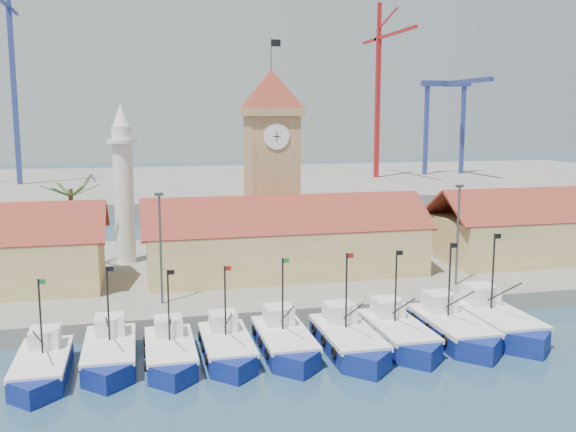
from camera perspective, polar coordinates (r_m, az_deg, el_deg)
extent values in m
plane|color=#1C354A|center=(44.60, 5.61, -12.87)|extent=(400.00, 400.00, 0.00)
cube|color=gray|center=(66.48, -1.09, -4.83)|extent=(140.00, 32.00, 1.50)
cube|color=gray|center=(150.56, -8.02, 2.88)|extent=(240.00, 80.00, 2.00)
cube|color=navy|center=(44.92, -20.98, -12.66)|extent=(3.16, 7.14, 1.62)
cube|color=navy|center=(41.64, -21.64, -14.43)|extent=(3.16, 3.16, 1.62)
cube|color=silver|center=(44.63, -21.04, -11.69)|extent=(3.22, 7.34, 0.32)
cube|color=silver|center=(46.07, -20.79, -10.08)|extent=(1.89, 1.98, 1.26)
cylinder|color=black|center=(44.26, -21.14, -8.42)|extent=(0.13, 0.13, 5.05)
cube|color=#197226|center=(43.62, -21.02, -5.47)|extent=(0.45, 0.02, 0.32)
cube|color=navy|center=(45.75, -15.54, -11.96)|extent=(3.30, 7.47, 1.70)
cube|color=navy|center=(42.27, -15.74, -13.74)|extent=(3.30, 3.30, 1.70)
cube|color=silver|center=(45.46, -15.59, -10.96)|extent=(3.37, 7.68, 0.33)
cube|color=silver|center=(46.98, -15.54, -9.33)|extent=(1.98, 2.08, 1.32)
cylinder|color=black|center=(45.10, -15.71, -7.59)|extent=(0.13, 0.13, 5.28)
cube|color=black|center=(44.47, -15.53, -4.55)|extent=(0.47, 0.02, 0.33)
cube|color=navy|center=(44.98, -10.42, -12.17)|extent=(3.17, 7.17, 1.63)
cube|color=navy|center=(41.65, -10.16, -13.92)|extent=(3.17, 3.17, 1.63)
cube|color=silver|center=(44.70, -10.45, -11.19)|extent=(3.23, 7.37, 0.32)
cube|color=silver|center=(46.15, -10.59, -9.59)|extent=(1.90, 1.99, 1.27)
cylinder|color=black|center=(44.33, -10.57, -7.91)|extent=(0.13, 0.13, 5.07)
cube|color=black|center=(43.73, -10.36, -4.95)|extent=(0.45, 0.02, 0.32)
cube|color=navy|center=(45.48, -5.46, -11.81)|extent=(3.17, 7.18, 1.63)
cube|color=navy|center=(42.17, -4.78, -13.51)|extent=(3.17, 3.17, 1.63)
cube|color=silver|center=(45.20, -5.48, -10.85)|extent=(3.24, 7.38, 0.32)
cube|color=silver|center=(46.65, -5.79, -9.28)|extent=(1.90, 1.99, 1.27)
cylinder|color=black|center=(44.84, -5.60, -7.60)|extent=(0.13, 0.13, 5.08)
cube|color=#A5140F|center=(44.26, -5.36, -4.66)|extent=(0.45, 0.02, 0.32)
cube|color=navy|center=(46.22, -0.34, -11.40)|extent=(3.33, 7.54, 1.71)
cube|color=navy|center=(42.80, 0.82, -13.10)|extent=(3.33, 3.33, 1.71)
cube|color=silver|center=(45.93, -0.34, -10.40)|extent=(3.40, 7.75, 0.33)
cube|color=silver|center=(47.43, -0.86, -8.80)|extent=(2.00, 2.10, 1.33)
cylinder|color=black|center=(45.56, -0.48, -7.04)|extent=(0.13, 0.13, 5.33)
cube|color=#197226|center=(45.00, -0.19, -3.99)|extent=(0.48, 0.02, 0.33)
cube|color=navy|center=(46.55, 5.34, -11.26)|extent=(3.50, 7.91, 1.80)
cube|color=navy|center=(43.07, 7.06, -12.99)|extent=(3.50, 3.50, 1.80)
cube|color=silver|center=(46.25, 5.36, -10.21)|extent=(3.57, 8.13, 0.35)
cube|color=silver|center=(47.78, 4.61, -8.56)|extent=(2.10, 2.20, 1.40)
cylinder|color=black|center=(45.87, 5.21, -6.71)|extent=(0.14, 0.14, 5.59)
cube|color=#A5140F|center=(45.32, 5.55, -3.53)|extent=(0.50, 0.02, 0.35)
cube|color=navy|center=(48.38, 9.67, -10.57)|extent=(3.44, 7.78, 1.77)
cube|color=navy|center=(45.06, 11.63, -12.12)|extent=(3.44, 3.44, 1.77)
cube|color=silver|center=(48.10, 9.70, -9.57)|extent=(3.50, 7.99, 0.34)
cube|color=silver|center=(49.57, 8.84, -8.04)|extent=(2.06, 2.16, 1.37)
cylinder|color=black|center=(47.74, 9.56, -6.27)|extent=(0.14, 0.14, 5.50)
cube|color=black|center=(47.24, 9.91, -3.25)|extent=(0.49, 0.02, 0.34)
cube|color=navy|center=(50.22, 14.27, -9.96)|extent=(3.61, 8.16, 1.85)
cube|color=navy|center=(46.86, 16.60, -11.44)|extent=(3.60, 3.60, 1.85)
cube|color=silver|center=(49.93, 14.31, -8.95)|extent=(3.68, 8.38, 0.36)
cube|color=silver|center=(51.42, 13.29, -7.43)|extent=(2.16, 2.27, 1.44)
cylinder|color=black|center=(49.58, 14.16, -5.61)|extent=(0.14, 0.14, 5.77)
cube|color=black|center=(49.11, 14.54, -2.55)|extent=(0.52, 0.02, 0.36)
cube|color=navy|center=(52.54, 17.85, -9.24)|extent=(3.82, 8.65, 1.97)
cube|color=navy|center=(49.10, 20.49, -10.66)|extent=(3.82, 3.82, 1.97)
cube|color=silver|center=(52.25, 17.91, -8.21)|extent=(3.90, 8.89, 0.38)
cube|color=silver|center=(53.79, 16.76, -6.70)|extent=(2.29, 2.40, 1.53)
cylinder|color=black|center=(51.91, 17.76, -4.82)|extent=(0.15, 0.15, 6.12)
cube|color=black|center=(51.47, 18.16, -1.72)|extent=(0.55, 0.02, 0.38)
cube|color=#E5BF7D|center=(62.01, -0.31, -2.98)|extent=(26.00, 10.00, 4.50)
cube|color=#9A3827|center=(58.94, 0.23, 0.10)|extent=(27.04, 5.13, 3.21)
cube|color=#9A3827|center=(63.76, -0.82, 0.76)|extent=(27.04, 5.13, 3.21)
cube|color=#E5BF7D|center=(75.76, 24.01, -1.59)|extent=(30.00, 10.00, 4.50)
cube|color=#9A3827|center=(77.20, 23.06, 1.47)|extent=(31.20, 5.13, 3.21)
cube|color=tan|center=(66.97, -1.47, 2.45)|extent=(5.00, 5.00, 15.00)
cube|color=tan|center=(66.55, -1.50, 9.22)|extent=(5.80, 5.80, 0.80)
pyramid|color=#9A3827|center=(66.61, -1.50, 11.20)|extent=(5.80, 5.80, 4.00)
cylinder|color=white|center=(64.09, -1.02, 7.09)|extent=(2.60, 0.15, 2.60)
cube|color=black|center=(64.01, -1.00, 7.09)|extent=(0.08, 0.02, 1.00)
cube|color=black|center=(64.01, -1.00, 7.09)|extent=(0.80, 0.02, 0.08)
cylinder|color=#3F3F44|center=(66.84, -1.52, 14.20)|extent=(0.10, 0.10, 3.00)
cube|color=black|center=(67.05, -1.09, 15.13)|extent=(1.00, 0.03, 0.70)
cylinder|color=silver|center=(67.64, -14.37, 1.81)|extent=(2.00, 2.00, 14.00)
cylinder|color=silver|center=(67.21, -14.55, 6.47)|extent=(3.00, 3.00, 0.40)
cone|color=silver|center=(67.16, -14.63, 8.68)|extent=(1.80, 1.80, 2.40)
cylinder|color=brown|center=(66.38, -18.61, -1.13)|extent=(0.44, 0.44, 8.00)
cube|color=#22581E|center=(65.73, -17.56, 2.18)|extent=(2.80, 0.35, 1.18)
cube|color=#22581E|center=(66.99, -18.08, 2.27)|extent=(1.71, 2.60, 1.18)
cube|color=#22581E|center=(67.13, -19.28, 2.22)|extent=(1.71, 2.60, 1.18)
cube|color=#22581E|center=(66.01, -19.99, 2.08)|extent=(2.80, 0.35, 1.18)
cube|color=#22581E|center=(64.73, -19.49, 1.98)|extent=(1.71, 2.60, 1.18)
cube|color=#22581E|center=(64.59, -18.26, 2.03)|extent=(1.71, 2.60, 1.18)
cylinder|color=#3F3F44|center=(52.24, -11.26, -2.89)|extent=(0.20, 0.20, 9.00)
cube|color=#3F3F44|center=(51.53, -11.41, 1.91)|extent=(0.70, 0.25, 0.25)
cylinder|color=#3F3F44|center=(59.05, 14.84, -1.66)|extent=(0.20, 0.20, 9.00)
cube|color=#3F3F44|center=(58.43, 15.01, 2.59)|extent=(0.70, 0.25, 0.25)
cube|color=navy|center=(149.28, -23.15, 9.87)|extent=(1.00, 1.00, 37.83)
cube|color=navy|center=(155.76, -23.24, 16.42)|extent=(0.60, 10.00, 0.60)
cube|color=#A1181A|center=(154.52, 7.95, 9.59)|extent=(1.00, 1.00, 33.33)
cube|color=#A1181A|center=(147.09, 9.42, 15.72)|extent=(0.60, 22.89, 0.60)
cube|color=#A1181A|center=(160.18, 7.41, 15.19)|extent=(0.60, 10.00, 0.60)
cube|color=#A1181A|center=(156.12, 8.12, 17.01)|extent=(0.80, 0.80, 7.00)
cube|color=navy|center=(165.05, 12.17, 7.46)|extent=(0.90, 0.90, 22.00)
cube|color=navy|center=(169.56, 15.25, 7.38)|extent=(0.90, 0.90, 22.00)
cube|color=navy|center=(167.40, 13.88, 11.36)|extent=(13.00, 1.40, 1.40)
cube|color=navy|center=(158.56, 15.55, 11.45)|extent=(1.40, 22.00, 1.00)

